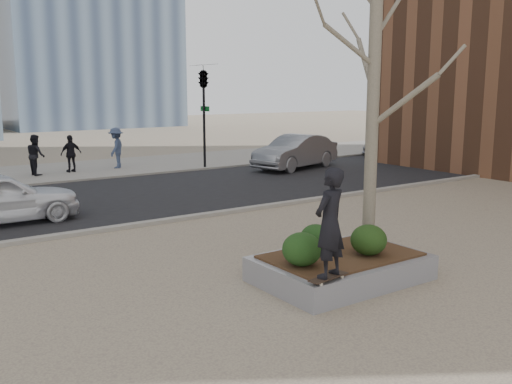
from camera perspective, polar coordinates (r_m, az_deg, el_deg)
ground at (r=10.09m, az=4.23°, el=-9.82°), size 120.00×120.00×0.00m
street at (r=18.67m, az=-15.48°, el=-0.75°), size 60.00×8.00×0.02m
far_sidewalk at (r=25.30m, az=-20.81°, el=1.78°), size 60.00×6.00×0.02m
planter at (r=10.65m, az=8.46°, el=-7.55°), size 3.00×2.00×0.45m
planter_mulch at (r=10.58m, az=8.50°, el=-6.28°), size 2.70×1.70×0.04m
sycamore_tree at (r=11.07m, az=11.73°, el=11.76°), size 2.80×2.80×6.60m
shrub_left at (r=9.76m, az=4.61°, el=-5.73°), size 0.68×0.68×0.58m
shrub_middle at (r=10.72m, az=6.00°, el=-4.52°), size 0.58×0.58×0.49m
shrub_right at (r=10.55m, az=11.20°, el=-4.72°), size 0.66×0.66×0.56m
skateboard at (r=9.24m, az=7.25°, el=-8.60°), size 0.80×0.31×0.08m
skateboarder at (r=8.99m, az=7.39°, el=-3.08°), size 0.73×0.58×1.75m
car_silver at (r=25.01m, az=3.97°, el=4.04°), size 4.68×2.64×1.46m
car_third at (r=31.16m, az=14.31°, el=4.77°), size 4.55×2.77×1.23m
pedestrian_a at (r=24.60m, az=-21.16°, el=3.49°), size 0.69×0.85×1.64m
pedestrian_b at (r=25.75m, az=-13.80°, el=4.31°), size 1.22×1.31×1.77m
pedestrian_c at (r=25.01m, az=-18.01°, el=3.67°), size 0.96×0.53×1.55m
traffic_light_far at (r=25.28m, az=-5.22°, el=7.50°), size 0.60×2.48×4.50m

